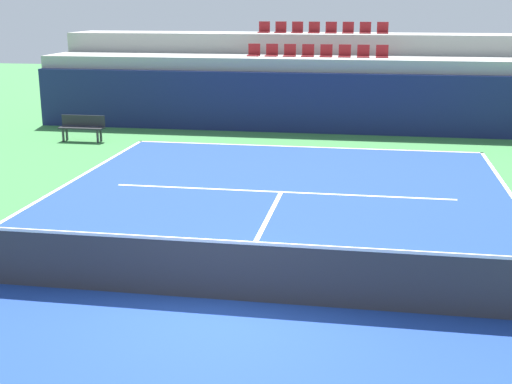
% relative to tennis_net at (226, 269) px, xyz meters
% --- Properties ---
extents(ground_plane, '(80.00, 80.00, 0.00)m').
position_rel_tennis_net_xyz_m(ground_plane, '(0.00, 0.00, -0.51)').
color(ground_plane, '#387A3D').
extents(court_surface, '(11.00, 24.00, 0.01)m').
position_rel_tennis_net_xyz_m(court_surface, '(0.00, 0.00, -0.50)').
color(court_surface, navy).
rests_on(court_surface, ground_plane).
extents(baseline_far, '(11.00, 0.10, 0.00)m').
position_rel_tennis_net_xyz_m(baseline_far, '(0.00, 11.95, -0.50)').
color(baseline_far, white).
rests_on(baseline_far, court_surface).
extents(service_line_far, '(8.26, 0.10, 0.00)m').
position_rel_tennis_net_xyz_m(service_line_far, '(0.00, 6.40, -0.50)').
color(service_line_far, white).
rests_on(service_line_far, court_surface).
extents(centre_service_line, '(0.10, 6.40, 0.00)m').
position_rel_tennis_net_xyz_m(centre_service_line, '(0.00, 3.20, -0.50)').
color(centre_service_line, white).
rests_on(centre_service_line, court_surface).
extents(back_wall, '(20.25, 0.30, 2.10)m').
position_rel_tennis_net_xyz_m(back_wall, '(0.00, 14.55, 0.54)').
color(back_wall, navy).
rests_on(back_wall, ground_plane).
extents(stands_tier_lower, '(20.25, 2.40, 2.55)m').
position_rel_tennis_net_xyz_m(stands_tier_lower, '(0.00, 15.90, 0.77)').
color(stands_tier_lower, '#9E9E99').
rests_on(stands_tier_lower, ground_plane).
extents(stands_tier_upper, '(20.25, 2.40, 3.29)m').
position_rel_tennis_net_xyz_m(stands_tier_upper, '(0.00, 18.30, 1.14)').
color(stands_tier_upper, '#9E9E99').
rests_on(stands_tier_upper, ground_plane).
extents(seating_row_lower, '(5.11, 0.44, 0.44)m').
position_rel_tennis_net_xyz_m(seating_row_lower, '(0.00, 15.99, 2.17)').
color(seating_row_lower, maroon).
rests_on(seating_row_lower, stands_tier_lower).
extents(seating_row_upper, '(5.11, 0.44, 0.44)m').
position_rel_tennis_net_xyz_m(seating_row_upper, '(0.00, 18.39, 2.91)').
color(seating_row_upper, maroon).
rests_on(seating_row_upper, stands_tier_upper).
extents(tennis_net, '(11.08, 0.08, 1.07)m').
position_rel_tennis_net_xyz_m(tennis_net, '(0.00, 0.00, 0.00)').
color(tennis_net, black).
rests_on(tennis_net, court_surface).
extents(player_bench, '(1.50, 0.40, 0.85)m').
position_rel_tennis_net_xyz_m(player_bench, '(-7.37, 11.75, -0.00)').
color(player_bench, '#232328').
rests_on(player_bench, ground_plane).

